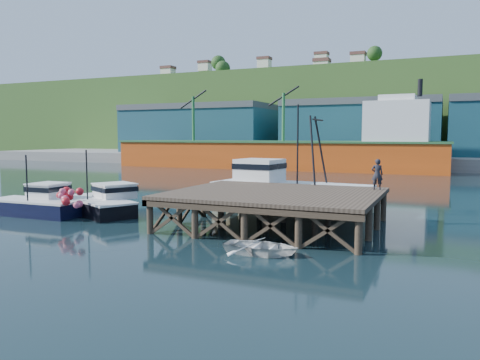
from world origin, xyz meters
The scene contains 12 objects.
ground centered at (0.00, 0.00, 0.00)m, with size 300.00×300.00×0.00m, color black.
wharf centered at (5.50, -0.19, 1.94)m, with size 12.00×10.00×2.62m.
far_quay centered at (0.00, 70.00, 1.00)m, with size 160.00×40.00×2.00m, color gray.
warehouse_left centered at (-35.00, 65.00, 6.50)m, with size 32.00×16.00×9.00m, color #1A4856.
warehouse_mid centered at (0.00, 65.00, 6.50)m, with size 28.00×16.00×9.00m, color #1A4856.
cargo_ship centered at (-8.46, 48.00, 3.31)m, with size 55.50×10.00×13.75m.
hillside centered at (0.00, 100.00, 11.00)m, with size 220.00×50.00×22.00m, color #2D511E.
boat_navy centered at (-10.88, -2.47, 0.84)m, with size 6.74×3.62×4.18m.
boat_black centered at (-7.31, -0.23, 0.82)m, with size 7.69×6.48×4.49m.
trawler centered at (4.13, 6.50, 1.58)m, with size 11.89×5.42×7.69m.
dinghy centered at (7.11, -6.49, 0.36)m, with size 2.50×3.50×0.72m, color silver.
dockworker centered at (10.90, 3.53, 3.08)m, with size 0.69×0.46×1.90m, color black.
Camera 1 is at (14.67, -26.17, 5.42)m, focal length 35.00 mm.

